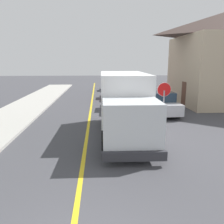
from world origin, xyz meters
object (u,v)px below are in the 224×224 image
at_px(box_truck, 124,102).
at_px(parked_car_mid, 115,91).
at_px(parked_van_across, 161,103).
at_px(stop_sign, 164,97).
at_px(parked_car_near, 120,99).
at_px(parked_car_far, 113,85).

xyz_separation_m(box_truck, parked_car_mid, (0.47, 12.28, -0.97)).
bearing_deg(parked_van_across, parked_car_mid, 109.77).
distance_m(parked_van_across, stop_sign, 3.80).
distance_m(parked_car_near, stop_sign, 5.96).
relative_size(parked_car_mid, stop_sign, 1.67).
distance_m(parked_car_mid, stop_sign, 11.45).
xyz_separation_m(box_truck, parked_car_far, (0.59, 18.67, -0.97)).
relative_size(parked_car_far, stop_sign, 1.69).
distance_m(parked_car_near, parked_car_mid, 5.70).
height_order(box_truck, parked_car_near, box_truck).
relative_size(parked_car_far, parked_van_across, 1.00).
distance_m(parked_car_far, parked_van_across, 14.32).
height_order(parked_car_far, stop_sign, stop_sign).
height_order(parked_car_near, parked_car_mid, same).
distance_m(box_truck, stop_sign, 2.61).
bearing_deg(parked_van_across, parked_car_far, 100.62).
xyz_separation_m(parked_car_near, parked_car_mid, (0.02, 5.70, 0.00)).
height_order(box_truck, parked_van_across, box_truck).
distance_m(box_truck, parked_van_across, 5.71).
xyz_separation_m(parked_van_across, stop_sign, (-0.84, -3.55, 1.06)).
height_order(parked_car_near, parked_van_across, same).
relative_size(box_truck, parked_van_across, 1.61).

